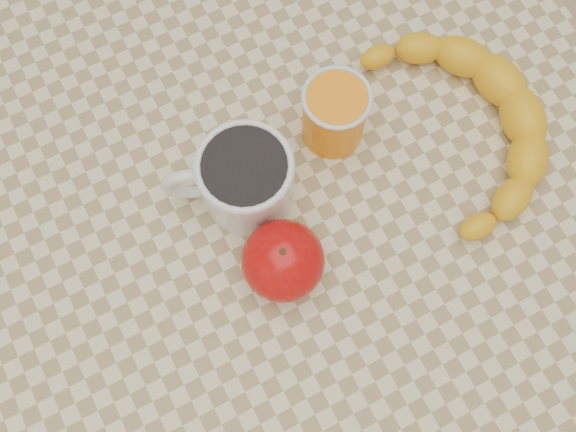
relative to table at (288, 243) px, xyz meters
name	(u,v)px	position (x,y,z in m)	size (l,w,h in m)	color
ground	(288,320)	(0.00, 0.00, -0.66)	(3.00, 3.00, 0.00)	tan
table	(288,243)	(0.00, 0.00, 0.00)	(0.80, 0.80, 0.75)	beige
coffee_mug	(244,178)	(-0.02, 0.05, 0.13)	(0.14, 0.12, 0.08)	silver
orange_juice_glass	(335,114)	(0.09, 0.07, 0.13)	(0.07, 0.07, 0.08)	orange
apple	(283,261)	(-0.03, -0.04, 0.12)	(0.11, 0.11, 0.07)	#A00509
banana	(466,125)	(0.21, 0.00, 0.11)	(0.25, 0.32, 0.05)	#EFB115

